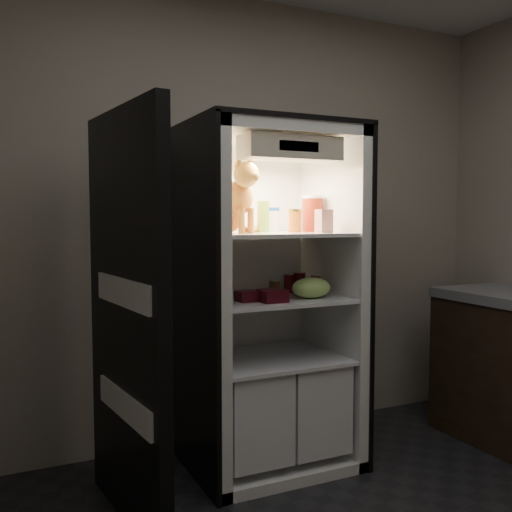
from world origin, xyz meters
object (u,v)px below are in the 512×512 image
at_px(salsa_jar, 295,221).
at_px(berry_box_left, 248,296).
at_px(soda_can_a, 289,283).
at_px(pepper_jar, 313,214).
at_px(grape_bag, 311,288).
at_px(cream_carton, 324,221).
at_px(soda_can_c, 316,285).
at_px(tabby_cat, 232,204).
at_px(berry_box_right, 272,296).
at_px(mayo_tub, 271,220).
at_px(parmesan_shaker, 263,217).
at_px(refrigerator, 266,322).
at_px(condiment_jar, 275,287).
at_px(soda_can_b, 300,282).

height_order(salsa_jar, berry_box_left, salsa_jar).
bearing_deg(salsa_jar, soda_can_a, 79.99).
height_order(pepper_jar, berry_box_left, pepper_jar).
bearing_deg(grape_bag, cream_carton, -6.40).
height_order(cream_carton, soda_can_c, cream_carton).
bearing_deg(cream_carton, tabby_cat, 158.74).
height_order(grape_bag, berry_box_right, grape_bag).
relative_size(mayo_tub, cream_carton, 1.11).
distance_m(grape_bag, berry_box_right, 0.26).
xyz_separation_m(cream_carton, berry_box_right, (-0.32, -0.03, -0.38)).
height_order(tabby_cat, parmesan_shaker, tabby_cat).
height_order(mayo_tub, cream_carton, mayo_tub).
xyz_separation_m(refrigerator, soda_can_a, (0.16, 0.03, 0.20)).
xyz_separation_m(soda_can_a, berry_box_right, (-0.24, -0.27, -0.02)).
relative_size(parmesan_shaker, condiment_jar, 1.92).
distance_m(refrigerator, tabby_cat, 0.69).
xyz_separation_m(refrigerator, tabby_cat, (-0.22, -0.03, 0.65)).
xyz_separation_m(salsa_jar, berry_box_left, (-0.33, -0.09, -0.39)).
bearing_deg(condiment_jar, berry_box_right, -119.66).
height_order(condiment_jar, berry_box_left, condiment_jar).
bearing_deg(salsa_jar, soda_can_b, 45.05).
height_order(refrigerator, soda_can_c, refrigerator).
distance_m(parmesan_shaker, berry_box_right, 0.48).
bearing_deg(tabby_cat, soda_can_b, -15.56).
distance_m(mayo_tub, salsa_jar, 0.17).
bearing_deg(cream_carton, soda_can_a, 109.40).
distance_m(tabby_cat, berry_box_left, 0.49).
height_order(mayo_tub, berry_box_right, mayo_tub).
bearing_deg(refrigerator, soda_can_a, 9.67).
bearing_deg(pepper_jar, soda_can_b, 174.47).
height_order(mayo_tub, condiment_jar, mayo_tub).
relative_size(refrigerator, pepper_jar, 9.20).
relative_size(salsa_jar, condiment_jar, 1.43).
relative_size(soda_can_b, grape_bag, 0.55).
xyz_separation_m(pepper_jar, condiment_jar, (-0.24, -0.01, -0.41)).
distance_m(grape_bag, berry_box_left, 0.36).
bearing_deg(mayo_tub, cream_carton, -59.14).
bearing_deg(pepper_jar, refrigerator, 178.24).
height_order(refrigerator, grape_bag, refrigerator).
bearing_deg(grape_bag, mayo_tub, 109.95).
bearing_deg(mayo_tub, salsa_jar, -64.85).
xyz_separation_m(mayo_tub, cream_carton, (0.17, -0.29, -0.01)).
height_order(salsa_jar, soda_can_b, salsa_jar).
bearing_deg(berry_box_left, pepper_jar, 18.10).
bearing_deg(parmesan_shaker, berry_box_left, -135.49).
xyz_separation_m(pepper_jar, soda_can_c, (-0.03, -0.09, -0.40)).
height_order(soda_can_b, soda_can_c, soda_can_b).
distance_m(refrigerator, soda_can_c, 0.34).
distance_m(mayo_tub, soda_can_a, 0.38).
distance_m(refrigerator, condiment_jar, 0.20).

